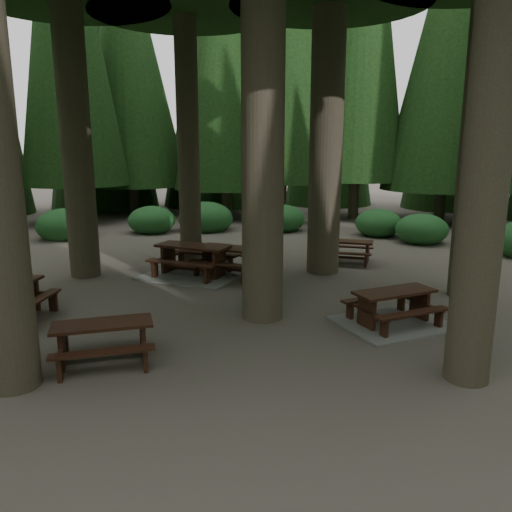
{
  "coord_description": "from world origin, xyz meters",
  "views": [
    {
      "loc": [
        1.08,
        -9.7,
        3.49
      ],
      "look_at": [
        0.63,
        1.15,
        1.1
      ],
      "focal_mm": 35.0,
      "sensor_mm": 36.0,
      "label": 1
    }
  ],
  "objects_px": {
    "picnic_table_f": "(231,257)",
    "picnic_table_b": "(7,297)",
    "picnic_table_c": "(193,265)",
    "picnic_table_d": "(346,248)",
    "picnic_table_a": "(393,313)",
    "picnic_table_e": "(103,336)"
  },
  "relations": [
    {
      "from": "picnic_table_e",
      "to": "picnic_table_f",
      "type": "distance_m",
      "value": 5.99
    },
    {
      "from": "picnic_table_c",
      "to": "picnic_table_d",
      "type": "xyz_separation_m",
      "value": [
        4.43,
        1.84,
        0.14
      ]
    },
    {
      "from": "picnic_table_f",
      "to": "picnic_table_d",
      "type": "bearing_deg",
      "value": 51.49
    },
    {
      "from": "picnic_table_a",
      "to": "picnic_table_c",
      "type": "height_order",
      "value": "picnic_table_c"
    },
    {
      "from": "picnic_table_a",
      "to": "picnic_table_d",
      "type": "height_order",
      "value": "picnic_table_a"
    },
    {
      "from": "picnic_table_c",
      "to": "picnic_table_f",
      "type": "distance_m",
      "value": 1.06
    },
    {
      "from": "picnic_table_c",
      "to": "picnic_table_e",
      "type": "relative_size",
      "value": 1.65
    },
    {
      "from": "picnic_table_e",
      "to": "picnic_table_f",
      "type": "relative_size",
      "value": 0.84
    },
    {
      "from": "picnic_table_a",
      "to": "picnic_table_f",
      "type": "relative_size",
      "value": 1.16
    },
    {
      "from": "picnic_table_d",
      "to": "picnic_table_a",
      "type": "bearing_deg",
      "value": -74.12
    },
    {
      "from": "picnic_table_a",
      "to": "picnic_table_b",
      "type": "distance_m",
      "value": 7.79
    },
    {
      "from": "picnic_table_c",
      "to": "picnic_table_e",
      "type": "bearing_deg",
      "value": -74.33
    },
    {
      "from": "picnic_table_a",
      "to": "picnic_table_f",
      "type": "distance_m",
      "value": 5.21
    },
    {
      "from": "picnic_table_c",
      "to": "picnic_table_d",
      "type": "bearing_deg",
      "value": 43.75
    },
    {
      "from": "picnic_table_b",
      "to": "picnic_table_f",
      "type": "relative_size",
      "value": 0.8
    },
    {
      "from": "picnic_table_b",
      "to": "picnic_table_d",
      "type": "height_order",
      "value": "picnic_table_b"
    },
    {
      "from": "picnic_table_a",
      "to": "picnic_table_c",
      "type": "bearing_deg",
      "value": 115.02
    },
    {
      "from": "picnic_table_d",
      "to": "picnic_table_e",
      "type": "bearing_deg",
      "value": -109.65
    },
    {
      "from": "picnic_table_f",
      "to": "picnic_table_b",
      "type": "bearing_deg",
      "value": -112.91
    },
    {
      "from": "picnic_table_b",
      "to": "picnic_table_f",
      "type": "height_order",
      "value": "picnic_table_f"
    },
    {
      "from": "picnic_table_a",
      "to": "picnic_table_e",
      "type": "bearing_deg",
      "value": 174.6
    },
    {
      "from": "picnic_table_c",
      "to": "picnic_table_d",
      "type": "distance_m",
      "value": 4.8
    }
  ]
}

